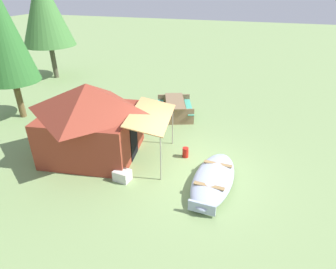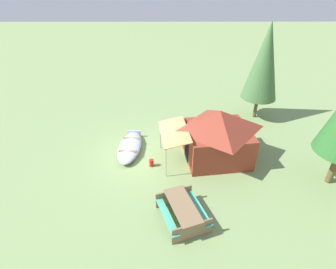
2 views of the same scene
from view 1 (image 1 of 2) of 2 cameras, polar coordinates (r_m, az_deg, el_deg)
name	(u,v)px [view 1 (image 1 of 2)]	position (r m, az deg, el deg)	size (l,w,h in m)	color
ground_plane	(188,170)	(9.52, 3.99, -6.93)	(80.00, 80.00, 0.00)	#7B975C
beached_rowboat	(213,179)	(8.82, 8.91, -8.69)	(2.99, 1.33, 0.43)	#A0ABC4
canvas_cabin_tent	(91,119)	(10.07, -15.02, 2.95)	(3.30, 4.62, 2.58)	maroon
picnic_table	(175,106)	(12.99, 1.37, 5.61)	(2.35, 2.08, 0.76)	#826849
cooler_box	(122,175)	(9.07, -9.01, -7.95)	(0.49, 0.39, 0.34)	silver
fuel_can	(185,152)	(10.07, 3.47, -3.55)	(0.21, 0.21, 0.36)	red
pine_tree_back_right	(2,31)	(13.77, -30.02, 17.36)	(2.22, 2.22, 5.81)	brown
pine_tree_far_center	(44,9)	(19.37, -23.29, 21.80)	(3.04, 3.04, 6.06)	#484634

